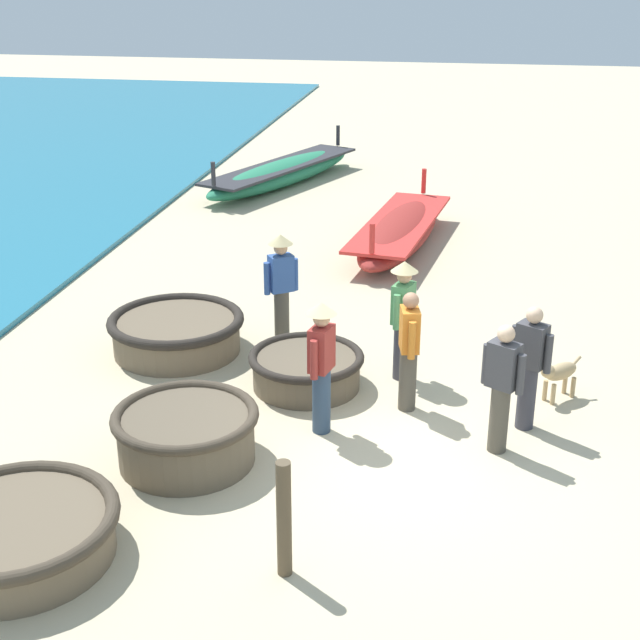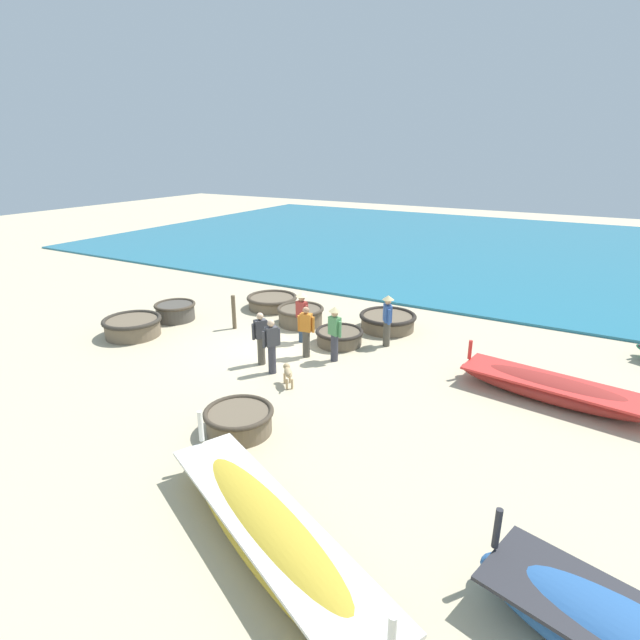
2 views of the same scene
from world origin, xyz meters
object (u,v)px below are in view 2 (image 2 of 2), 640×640
Objects in this scene: fisherman_standing_left at (335,330)px; fisherman_hauling at (261,337)px; coracle_weathered at (239,420)px; fisherman_by_coracle at (387,317)px; fisherman_crouching at (272,345)px; coracle_upturned at (300,315)px; long_boat_green_hull at (271,535)px; fisherman_with_hat at (302,314)px; coracle_nearest at (272,301)px; coracle_far_right at (388,321)px; coracle_beside_post at (175,311)px; dog at (288,373)px; mooring_post_inland at (234,312)px; long_boat_white_hull at (553,389)px; coracle_tilted at (133,326)px; fisherman_standing_right at (306,330)px; coracle_center at (339,336)px.

fisherman_hauling is at bearing -53.52° from fisherman_standing_left.
fisherman_by_coracle reaches higher than coracle_weathered.
coracle_upturned is at bearing -159.15° from fisherman_crouching.
long_boat_green_hull reaches higher than coracle_upturned.
coracle_nearest is at bearing -130.08° from fisherman_with_hat.
coracle_far_right is at bearing 177.76° from coracle_weathered.
dog is at bearing 69.65° from coracle_beside_post.
fisherman_hauling is at bearing 52.95° from mooring_post_inland.
mooring_post_inland reaches higher than long_boat_white_hull.
dog is (5.31, -0.62, 0.07)m from coracle_far_right.
long_boat_white_hull is at bearing 63.81° from coracle_far_right.
coracle_tilted is at bearing -66.28° from fisherman_by_coracle.
coracle_beside_post is at bearing -79.12° from fisherman_by_coracle.
coracle_upturned is 0.87× the size of coracle_tilted.
coracle_weathered is 8.35m from coracle_beside_post.
coracle_upturned is 4.61m from coracle_beside_post.
coracle_tilted is 1.91m from coracle_beside_post.
fisherman_standing_right is at bearing -80.04° from fisherman_standing_left.
fisherman_hauling is (4.51, 2.80, 0.56)m from coracle_nearest.
long_boat_green_hull is 9.05m from fisherman_by_coracle.
coracle_far_right is at bearing 173.37° from dog.
fisherman_with_hat is at bearing -151.21° from long_boat_green_hull.
coracle_beside_post is 0.94× the size of fisherman_standing_right.
coracle_center is at bearing 113.53° from coracle_tilted.
coracle_upturned is at bearing -151.96° from dog.
coracle_far_right is at bearing 124.01° from coracle_tilted.
coracle_tilted is 1.60× the size of mooring_post_inland.
coracle_upturned is 4.80m from dog.
coracle_center is 1.29× the size of mooring_post_inland.
coracle_beside_post is (0.85, -6.30, 0.07)m from coracle_center.
mooring_post_inland is (-7.71, -6.99, 0.23)m from long_boat_green_hull.
long_boat_green_hull is (8.23, 3.15, 0.10)m from coracle_center.
dog is (-2.44, -0.31, 0.08)m from coracle_weathered.
fisherman_standing_left is (2.20, 2.55, 0.61)m from coracle_upturned.
fisherman_hauling reaches higher than coracle_center.
coracle_nearest is 3.60× the size of dog.
long_boat_green_hull is 8.95m from fisherman_with_hat.
coracle_weathered is 0.81× the size of coracle_tilted.
coracle_far_right is (-1.07, 2.88, -0.04)m from coracle_upturned.
fisherman_with_hat reaches higher than mooring_post_inland.
coracle_nearest is (-2.03, -4.04, 0.01)m from coracle_center.
fisherman_standing_left is (1.21, 0.47, 0.69)m from coracle_center.
coracle_nearest is 1.00× the size of coracle_far_right.
coracle_center is 6.36m from coracle_beside_post.
coracle_far_right is at bearing -116.19° from long_boat_white_hull.
fisherman_by_coracle is at bearing -168.52° from long_boat_green_hull.
coracle_tilted is 8.42m from fisherman_by_coracle.
fisherman_crouching is (2.82, -0.63, 0.57)m from coracle_center.
long_boat_white_hull is 2.92× the size of fisherman_by_coracle.
coracle_beside_post is at bearing -66.52° from coracle_upturned.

